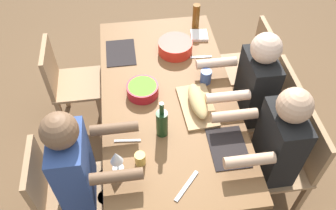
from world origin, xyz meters
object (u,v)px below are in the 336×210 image
object	(u,v)px
serving_bowl_salad	(143,89)
cup_near_right	(140,159)
diner_far_center	(250,90)
wine_bottle	(162,123)
dining_table	(168,102)
chair_far_center	(267,107)
wine_glass	(116,158)
bread_loaf	(198,101)
cup_far_center	(206,77)
diner_near_right	(81,169)
serving_bowl_pasta	(175,46)
cutting_board	(197,106)
chair_far_right	(291,161)
chair_near_left	(67,82)
chair_near_right	(59,189)
chair_far_left	(249,64)
napkin_stack	(199,35)
diner_far_right	(272,146)
beer_bottle	(196,16)

from	to	relation	value
serving_bowl_salad	cup_near_right	xyz separation A→B (m)	(0.57, -0.07, -0.00)
diner_far_center	wine_bottle	world-z (taller)	diner_far_center
dining_table	serving_bowl_salad	size ratio (longest dim) A/B	8.08
chair_far_center	wine_glass	distance (m)	1.35
bread_loaf	cup_far_center	size ratio (longest dim) A/B	3.03
diner_near_right	serving_bowl_salad	world-z (taller)	diner_near_right
wine_bottle	serving_bowl_pasta	bearing A→B (deg)	165.50
cutting_board	cup_far_center	world-z (taller)	cup_far_center
chair_far_right	cup_far_center	distance (m)	0.84
chair_far_center	chair_near_left	xyz separation A→B (m)	(-0.50, -1.59, 0.00)
chair_near_right	diner_far_center	bearing A→B (deg)	109.74
chair_far_center	cup_near_right	bearing A→B (deg)	-62.66
chair_far_left	diner_far_center	xyz separation A→B (m)	(0.50, -0.18, 0.21)
diner_far_center	serving_bowl_pasta	xyz separation A→B (m)	(-0.46, -0.49, 0.10)
chair_far_center	serving_bowl_pasta	size ratio (longest dim) A/B	3.15
diner_near_right	napkin_stack	distance (m)	1.48
wine_bottle	chair_far_center	bearing A→B (deg)	110.68
diner_far_center	diner_far_right	world-z (taller)	same
chair_far_right	cup_far_center	world-z (taller)	chair_far_right
cutting_board	diner_near_right	bearing A→B (deg)	-65.59
cup_far_center	cutting_board	bearing A→B (deg)	-24.45
diner_near_right	bread_loaf	distance (m)	0.88
diner_near_right	bread_loaf	world-z (taller)	diner_near_right
chair_far_center	diner_far_center	xyz separation A→B (m)	(-0.00, -0.18, 0.21)
bread_loaf	wine_glass	size ratio (longest dim) A/B	1.93
dining_table	cup_far_center	size ratio (longest dim) A/B	17.36
chair_near_right	wine_bottle	size ratio (longest dim) A/B	2.93
chair_far_center	beer_bottle	bearing A→B (deg)	-149.21
bread_loaf	chair_near_left	bearing A→B (deg)	-123.51
chair_near_left	chair_far_right	bearing A→B (deg)	57.59
beer_bottle	wine_glass	xyz separation A→B (m)	(1.32, -0.72, 0.01)
wine_glass	diner_near_right	bearing A→B (deg)	-103.18
dining_table	beer_bottle	size ratio (longest dim) A/B	8.33
diner_near_right	bread_loaf	bearing A→B (deg)	114.41
diner_far_center	chair_far_right	size ratio (longest dim) A/B	1.41
cup_near_right	bread_loaf	bearing A→B (deg)	132.61
dining_table	diner_far_center	world-z (taller)	diner_far_center
diner_far_center	bread_loaf	bearing A→B (deg)	-71.40
serving_bowl_salad	cup_far_center	world-z (taller)	cup_far_center
diner_far_right	beer_bottle	xyz separation A→B (m)	(-1.26, -0.27, 0.15)
chair_near_left	cup_far_center	world-z (taller)	chair_near_left
napkin_stack	chair_far_right	bearing A→B (deg)	21.47
dining_table	wine_bottle	bearing A→B (deg)	-14.18
diner_near_right	chair_far_center	xyz separation A→B (m)	(-0.50, 1.40, -0.21)
cutting_board	napkin_stack	bearing A→B (deg)	167.87
diner_far_center	beer_bottle	xyz separation A→B (m)	(-0.76, -0.27, 0.15)
diner_far_right	chair_near_left	distance (m)	1.74
dining_table	serving_bowl_pasta	size ratio (longest dim) A/B	6.78
chair_far_right	cup_near_right	xyz separation A→B (m)	(0.03, -1.04, 0.30)
cup_near_right	napkin_stack	distance (m)	1.31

